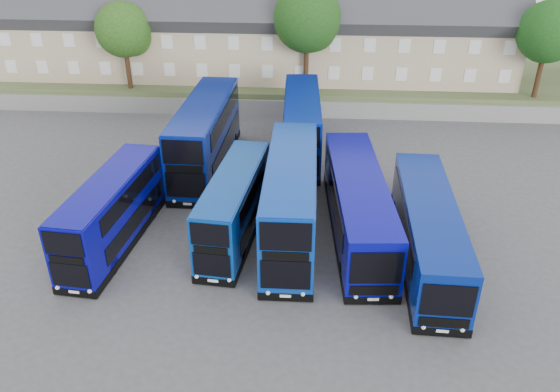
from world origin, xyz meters
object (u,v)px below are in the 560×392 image
Objects in this scene: dd_front_left at (113,214)px; dd_front_mid at (235,207)px; tree_west at (125,32)px; tree_east at (550,34)px; coach_east_a at (358,206)px; tree_mid at (309,21)px.

dd_front_left reaches higher than dd_front_mid.
dd_front_left is 6.79m from dd_front_mid.
tree_east is at bearing 0.00° from tree_west.
tree_mid is at bearing 95.29° from coach_east_a.
tree_mid is 20.02m from tree_east.
dd_front_left is 0.76× the size of coach_east_a.
tree_east reaches higher than dd_front_left.
tree_west reaches higher than dd_front_mid.
tree_mid is at bearing 178.57° from tree_east.
dd_front_mid is at bearing -99.41° from tree_mid.
dd_front_mid is (6.68, 1.26, -0.04)m from dd_front_left.
tree_east is at bearing 41.60° from dd_front_left.
tree_east is at bearing 47.14° from dd_front_mid.
tree_east is (20.00, -0.50, -0.68)m from tree_mid.
tree_west is 36.00m from tree_east.
tree_mid is at bearing 86.12° from dd_front_mid.
tree_mid is at bearing 1.79° from tree_west.
tree_west is 16.04m from tree_mid.
dd_front_left is at bearing -163.81° from dd_front_mid.
dd_front_mid is 24.88m from tree_west.
tree_mid reaches higher than coach_east_a.
dd_front_mid is 7.07m from coach_east_a.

